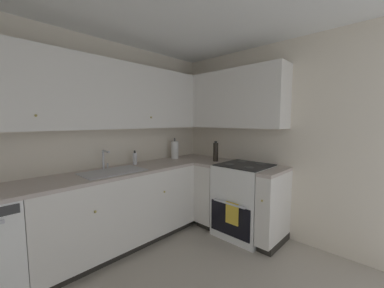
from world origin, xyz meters
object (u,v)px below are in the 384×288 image
(oven_range, at_px, (244,199))
(paper_towel_roll, at_px, (175,150))
(oil_bottle, at_px, (216,152))
(soap_bottle, at_px, (135,158))

(oven_range, bearing_deg, paper_towel_roll, 103.42)
(oven_range, xyz_separation_m, oil_bottle, (-0.02, 0.46, 0.58))
(oven_range, xyz_separation_m, paper_towel_roll, (-0.25, 1.05, 0.58))
(oven_range, xyz_separation_m, soap_bottle, (-0.93, 1.07, 0.53))
(soap_bottle, bearing_deg, oven_range, -49.05)
(oven_range, distance_m, oil_bottle, 0.74)
(oven_range, relative_size, paper_towel_roll, 3.31)
(soap_bottle, height_order, oil_bottle, oil_bottle)
(paper_towel_roll, distance_m, oil_bottle, 0.64)
(oven_range, height_order, oil_bottle, oil_bottle)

